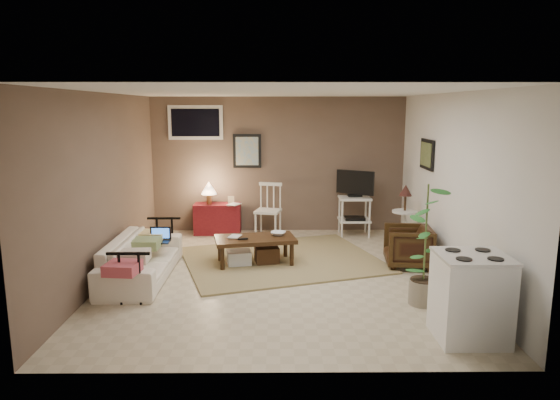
{
  "coord_description": "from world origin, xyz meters",
  "views": [
    {
      "loc": [
        -0.03,
        -6.38,
        2.21
      ],
      "look_at": [
        0.02,
        0.35,
        0.96
      ],
      "focal_mm": 32.0,
      "sensor_mm": 36.0,
      "label": 1
    }
  ],
  "objects_px": {
    "red_console": "(217,216)",
    "spindle_chair": "(268,211)",
    "side_table": "(405,210)",
    "stove": "(471,297)",
    "armchair": "(408,245)",
    "sofa": "(141,252)",
    "potted_plant": "(425,240)",
    "coffee_table": "(255,249)",
    "tv_stand": "(355,201)"
  },
  "relations": [
    {
      "from": "spindle_chair",
      "to": "side_table",
      "type": "relative_size",
      "value": 0.88
    },
    {
      "from": "sofa",
      "to": "spindle_chair",
      "type": "bearing_deg",
      "value": -35.95
    },
    {
      "from": "sofa",
      "to": "potted_plant",
      "type": "height_order",
      "value": "potted_plant"
    },
    {
      "from": "potted_plant",
      "to": "stove",
      "type": "height_order",
      "value": "potted_plant"
    },
    {
      "from": "side_table",
      "to": "stove",
      "type": "xyz_separation_m",
      "value": [
        -0.14,
        -3.09,
        -0.22
      ]
    },
    {
      "from": "spindle_chair",
      "to": "side_table",
      "type": "height_order",
      "value": "side_table"
    },
    {
      "from": "side_table",
      "to": "potted_plant",
      "type": "xyz_separation_m",
      "value": [
        -0.34,
        -2.21,
        0.11
      ]
    },
    {
      "from": "sofa",
      "to": "side_table",
      "type": "xyz_separation_m",
      "value": [
        3.77,
        1.31,
        0.28
      ]
    },
    {
      "from": "red_console",
      "to": "armchair",
      "type": "distance_m",
      "value": 3.46
    },
    {
      "from": "red_console",
      "to": "spindle_chair",
      "type": "distance_m",
      "value": 0.93
    },
    {
      "from": "red_console",
      "to": "side_table",
      "type": "height_order",
      "value": "side_table"
    },
    {
      "from": "coffee_table",
      "to": "potted_plant",
      "type": "bearing_deg",
      "value": -36.5
    },
    {
      "from": "armchair",
      "to": "sofa",
      "type": "bearing_deg",
      "value": -77.04
    },
    {
      "from": "sofa",
      "to": "armchair",
      "type": "height_order",
      "value": "sofa"
    },
    {
      "from": "red_console",
      "to": "spindle_chair",
      "type": "relative_size",
      "value": 1.03
    },
    {
      "from": "sofa",
      "to": "armchair",
      "type": "distance_m",
      "value": 3.65
    },
    {
      "from": "stove",
      "to": "potted_plant",
      "type": "bearing_deg",
      "value": 102.41
    },
    {
      "from": "side_table",
      "to": "potted_plant",
      "type": "height_order",
      "value": "potted_plant"
    },
    {
      "from": "coffee_table",
      "to": "stove",
      "type": "relative_size",
      "value": 1.41
    },
    {
      "from": "spindle_chair",
      "to": "stove",
      "type": "distance_m",
      "value": 4.49
    },
    {
      "from": "spindle_chair",
      "to": "stove",
      "type": "bearing_deg",
      "value": -63.53
    },
    {
      "from": "red_console",
      "to": "spindle_chair",
      "type": "bearing_deg",
      "value": -6.53
    },
    {
      "from": "sofa",
      "to": "spindle_chair",
      "type": "relative_size",
      "value": 2.02
    },
    {
      "from": "stove",
      "to": "armchair",
      "type": "bearing_deg",
      "value": 90.23
    },
    {
      "from": "coffee_table",
      "to": "stove",
      "type": "xyz_separation_m",
      "value": [
        2.17,
        -2.34,
        0.19
      ]
    },
    {
      "from": "tv_stand",
      "to": "coffee_table",
      "type": "bearing_deg",
      "value": -135.42
    },
    {
      "from": "red_console",
      "to": "armchair",
      "type": "height_order",
      "value": "red_console"
    },
    {
      "from": "potted_plant",
      "to": "stove",
      "type": "distance_m",
      "value": 0.95
    },
    {
      "from": "sofa",
      "to": "potted_plant",
      "type": "xyz_separation_m",
      "value": [
        3.43,
        -0.91,
        0.39
      ]
    },
    {
      "from": "coffee_table",
      "to": "spindle_chair",
      "type": "xyz_separation_m",
      "value": [
        0.17,
        1.68,
        0.19
      ]
    },
    {
      "from": "side_table",
      "to": "spindle_chair",
      "type": "bearing_deg",
      "value": 156.53
    },
    {
      "from": "tv_stand",
      "to": "armchair",
      "type": "bearing_deg",
      "value": -74.33
    },
    {
      "from": "coffee_table",
      "to": "sofa",
      "type": "relative_size",
      "value": 0.65
    },
    {
      "from": "sofa",
      "to": "side_table",
      "type": "relative_size",
      "value": 1.78
    },
    {
      "from": "side_table",
      "to": "red_console",
      "type": "bearing_deg",
      "value": 161.29
    },
    {
      "from": "red_console",
      "to": "armchair",
      "type": "relative_size",
      "value": 1.47
    },
    {
      "from": "side_table",
      "to": "armchair",
      "type": "relative_size",
      "value": 1.63
    },
    {
      "from": "coffee_table",
      "to": "armchair",
      "type": "xyz_separation_m",
      "value": [
        2.16,
        -0.1,
        0.08
      ]
    },
    {
      "from": "sofa",
      "to": "coffee_table",
      "type": "bearing_deg",
      "value": -69.06
    },
    {
      "from": "potted_plant",
      "to": "red_console",
      "type": "bearing_deg",
      "value": 129.95
    },
    {
      "from": "sofa",
      "to": "red_console",
      "type": "height_order",
      "value": "red_console"
    },
    {
      "from": "coffee_table",
      "to": "potted_plant",
      "type": "distance_m",
      "value": 2.51
    },
    {
      "from": "sofa",
      "to": "spindle_chair",
      "type": "height_order",
      "value": "spindle_chair"
    },
    {
      "from": "tv_stand",
      "to": "armchair",
      "type": "distance_m",
      "value": 1.83
    },
    {
      "from": "coffee_table",
      "to": "armchair",
      "type": "height_order",
      "value": "armchair"
    },
    {
      "from": "tv_stand",
      "to": "potted_plant",
      "type": "height_order",
      "value": "potted_plant"
    },
    {
      "from": "coffee_table",
      "to": "red_console",
      "type": "xyz_separation_m",
      "value": [
        -0.75,
        1.79,
        0.09
      ]
    },
    {
      "from": "tv_stand",
      "to": "armchair",
      "type": "relative_size",
      "value": 1.8
    },
    {
      "from": "coffee_table",
      "to": "sofa",
      "type": "xyz_separation_m",
      "value": [
        -1.46,
        -0.56,
        0.12
      ]
    },
    {
      "from": "armchair",
      "to": "potted_plant",
      "type": "relative_size",
      "value": 0.45
    }
  ]
}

